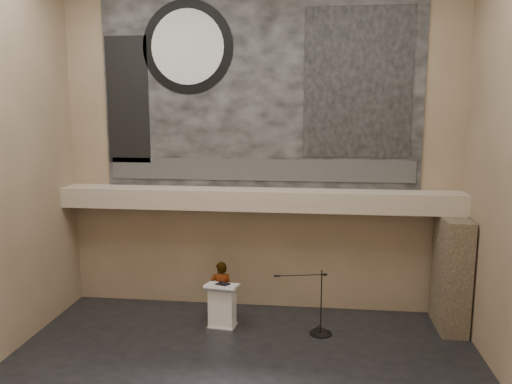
# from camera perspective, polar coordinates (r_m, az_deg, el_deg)

# --- Properties ---
(wall_back) EXTENTS (10.00, 0.02, 8.50)m
(wall_back) POSITION_cam_1_polar(r_m,az_deg,el_deg) (12.70, 0.42, 5.27)
(wall_back) COLOR #77664B
(wall_back) RESTS_ON floor
(wall_front) EXTENTS (10.00, 0.02, 8.50)m
(wall_front) POSITION_cam_1_polar(r_m,az_deg,el_deg) (4.89, -9.87, -1.71)
(wall_front) COLOR #77664B
(wall_front) RESTS_ON floor
(soffit) EXTENTS (10.00, 0.80, 0.50)m
(soffit) POSITION_cam_1_polar(r_m,az_deg,el_deg) (12.47, 0.21, -0.83)
(soffit) COLOR tan
(soffit) RESTS_ON wall_back
(sprinkler_left) EXTENTS (0.04, 0.04, 0.06)m
(sprinkler_left) POSITION_cam_1_polar(r_m,az_deg,el_deg) (12.75, -6.98, -1.95)
(sprinkler_left) COLOR #B2893D
(sprinkler_left) RESTS_ON soffit
(sprinkler_right) EXTENTS (0.04, 0.04, 0.06)m
(sprinkler_right) POSITION_cam_1_polar(r_m,az_deg,el_deg) (12.41, 8.94, -2.32)
(sprinkler_right) COLOR #B2893D
(sprinkler_right) RESTS_ON soffit
(banner) EXTENTS (8.00, 0.05, 5.00)m
(banner) POSITION_cam_1_polar(r_m,az_deg,el_deg) (12.65, 0.41, 11.83)
(banner) COLOR black
(banner) RESTS_ON wall_back
(banner_text_strip) EXTENTS (7.76, 0.02, 0.55)m
(banner_text_strip) POSITION_cam_1_polar(r_m,az_deg,el_deg) (12.69, 0.38, 2.55)
(banner_text_strip) COLOR #303030
(banner_text_strip) RESTS_ON banner
(banner_clock_rim) EXTENTS (2.30, 0.02, 2.30)m
(banner_clock_rim) POSITION_cam_1_polar(r_m,az_deg,el_deg) (13.01, -7.83, 16.10)
(banner_clock_rim) COLOR black
(banner_clock_rim) RESTS_ON banner
(banner_clock_face) EXTENTS (1.84, 0.02, 1.84)m
(banner_clock_face) POSITION_cam_1_polar(r_m,az_deg,el_deg) (12.99, -7.85, 16.11)
(banner_clock_face) COLOR silver
(banner_clock_face) RESTS_ON banner
(banner_building_print) EXTENTS (2.60, 0.02, 3.60)m
(banner_building_print) POSITION_cam_1_polar(r_m,az_deg,el_deg) (12.58, 11.58, 12.11)
(banner_building_print) COLOR black
(banner_building_print) RESTS_ON banner
(banner_brick_print) EXTENTS (1.10, 0.02, 3.20)m
(banner_brick_print) POSITION_cam_1_polar(r_m,az_deg,el_deg) (13.40, -14.45, 10.12)
(banner_brick_print) COLOR black
(banner_brick_print) RESTS_ON banner
(stone_pier) EXTENTS (0.60, 1.40, 2.70)m
(stone_pier) POSITION_cam_1_polar(r_m,az_deg,el_deg) (12.78, 21.42, -8.65)
(stone_pier) COLOR #44382A
(stone_pier) RESTS_ON floor
(lectern) EXTENTS (0.81, 0.62, 1.14)m
(lectern) POSITION_cam_1_polar(r_m,az_deg,el_deg) (12.18, -3.88, -12.89)
(lectern) COLOR silver
(lectern) RESTS_ON floor
(binder) EXTENTS (0.35, 0.33, 0.04)m
(binder) POSITION_cam_1_polar(r_m,az_deg,el_deg) (11.93, -3.84, -10.47)
(binder) COLOR black
(binder) RESTS_ON lectern
(papers) EXTENTS (0.25, 0.30, 0.00)m
(papers) POSITION_cam_1_polar(r_m,az_deg,el_deg) (11.96, -4.43, -10.50)
(papers) COLOR silver
(papers) RESTS_ON lectern
(speaker_person) EXTENTS (0.59, 0.41, 1.53)m
(speaker_person) POSITION_cam_1_polar(r_m,az_deg,el_deg) (12.48, -3.98, -11.28)
(speaker_person) COLOR silver
(speaker_person) RESTS_ON floor
(mic_stand) EXTENTS (1.33, 0.52, 1.55)m
(mic_stand) POSITION_cam_1_polar(r_m,az_deg,el_deg) (12.09, 7.23, -14.83)
(mic_stand) COLOR black
(mic_stand) RESTS_ON floor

